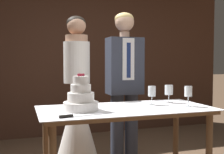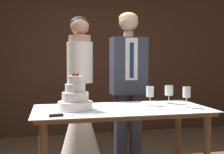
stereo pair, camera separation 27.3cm
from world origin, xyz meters
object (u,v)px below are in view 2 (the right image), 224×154
at_px(groom, 128,81).
at_px(bride, 80,116).
at_px(cake_table, 122,120).
at_px(wine_glass_middle, 150,93).
at_px(tiered_cake, 75,98).
at_px(wine_glass_near, 187,93).
at_px(wine_glass_far, 169,91).
at_px(cake_knife, 68,115).

bearing_deg(groom, bride, 179.96).
xyz_separation_m(cake_table, wine_glass_middle, (0.28, 0.07, 0.22)).
bearing_deg(tiered_cake, wine_glass_near, -5.22).
bearing_deg(groom, wine_glass_near, -72.45).
distance_m(wine_glass_middle, wine_glass_far, 0.23).
relative_size(tiered_cake, bride, 0.18).
bearing_deg(tiered_cake, groom, 49.45).
bearing_deg(wine_glass_near, cake_table, 169.87).
distance_m(cake_knife, groom, 1.27).
bearing_deg(tiered_cake, bride, 81.36).
bearing_deg(wine_glass_middle, wine_glass_near, -32.75).
bearing_deg(wine_glass_far, wine_glass_middle, -160.97).
relative_size(cake_knife, groom, 0.25).
relative_size(tiered_cake, groom, 0.17).
bearing_deg(wine_glass_near, cake_knife, -171.41).
bearing_deg(wine_glass_middle, tiered_cake, -172.68).
distance_m(wine_glass_middle, groom, 0.69).
xyz_separation_m(cake_knife, bride, (0.19, 1.02, -0.21)).
bearing_deg(cake_knife, wine_glass_near, -2.12).
bearing_deg(wine_glass_middle, bride, 128.63).
xyz_separation_m(tiered_cake, cake_knife, (-0.08, -0.24, -0.09)).
bearing_deg(wine_glass_near, wine_glass_far, 102.13).
height_order(cake_table, wine_glass_middle, wine_glass_middle).
height_order(wine_glass_far, bride, bride).
distance_m(cake_knife, bride, 1.05).
height_order(wine_glass_far, groom, groom).
bearing_deg(wine_glass_far, cake_knife, -157.44).
distance_m(wine_glass_middle, bride, 0.94).
bearing_deg(cake_table, groom, 70.34).
distance_m(wine_glass_far, groom, 0.66).
bearing_deg(bride, groom, -0.04).
bearing_deg(groom, wine_glass_middle, -89.53).
distance_m(tiered_cake, wine_glass_near, 0.94).
relative_size(wine_glass_middle, bride, 0.10).
xyz_separation_m(wine_glass_near, bride, (-0.82, 0.86, -0.33)).
bearing_deg(wine_glass_middle, groom, 90.47).
bearing_deg(wine_glass_near, groom, 107.55).
relative_size(wine_glass_near, groom, 0.10).
bearing_deg(tiered_cake, cake_table, 1.74).
xyz_separation_m(cake_knife, wine_glass_middle, (0.74, 0.32, 0.11)).
bearing_deg(cake_table, wine_glass_near, -10.13).
distance_m(cake_table, wine_glass_middle, 0.36).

